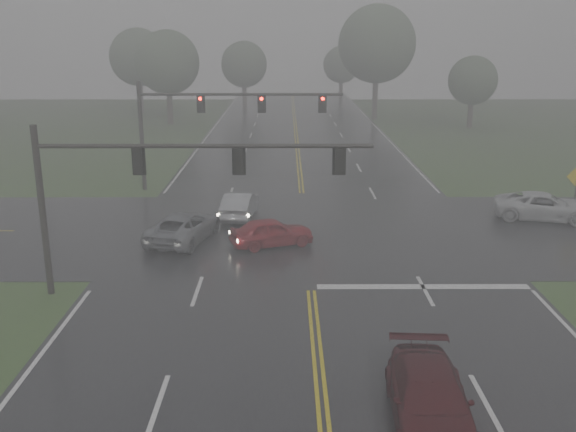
{
  "coord_description": "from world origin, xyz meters",
  "views": [
    {
      "loc": [
        -0.98,
        -9.49,
        9.82
      ],
      "look_at": [
        -0.91,
        16.0,
        2.52
      ],
      "focal_mm": 40.0,
      "sensor_mm": 36.0,
      "label": 1
    }
  ],
  "objects_px": {
    "sedan_red": "(272,246)",
    "signal_gantry_near": "(144,177)",
    "pickup_white": "(543,220)",
    "sedan_silver": "(240,217)",
    "sedan_maroon": "(428,425)",
    "signal_gantry_far": "(204,114)",
    "car_grey": "(184,241)"
  },
  "relations": [
    {
      "from": "sedan_red",
      "to": "signal_gantry_near",
      "type": "distance_m",
      "value": 8.74
    },
    {
      "from": "signal_gantry_near",
      "to": "pickup_white",
      "type": "bearing_deg",
      "value": 27.75
    },
    {
      "from": "sedan_silver",
      "to": "signal_gantry_near",
      "type": "height_order",
      "value": "signal_gantry_near"
    },
    {
      "from": "sedan_silver",
      "to": "pickup_white",
      "type": "xyz_separation_m",
      "value": [
        16.58,
        -0.51,
        0.0
      ]
    },
    {
      "from": "sedan_red",
      "to": "signal_gantry_near",
      "type": "bearing_deg",
      "value": 121.99
    },
    {
      "from": "sedan_maroon",
      "to": "sedan_silver",
      "type": "distance_m",
      "value": 20.48
    },
    {
      "from": "signal_gantry_near",
      "to": "sedan_red",
      "type": "bearing_deg",
      "value": 51.31
    },
    {
      "from": "signal_gantry_near",
      "to": "signal_gantry_far",
      "type": "xyz_separation_m",
      "value": [
        0.12,
        17.31,
        0.24
      ]
    },
    {
      "from": "sedan_maroon",
      "to": "sedan_silver",
      "type": "bearing_deg",
      "value": 111.2
    },
    {
      "from": "signal_gantry_far",
      "to": "pickup_white",
      "type": "bearing_deg",
      "value": -20.32
    },
    {
      "from": "pickup_white",
      "to": "signal_gantry_near",
      "type": "height_order",
      "value": "signal_gantry_near"
    },
    {
      "from": "sedan_red",
      "to": "signal_gantry_far",
      "type": "distance_m",
      "value": 13.32
    },
    {
      "from": "pickup_white",
      "to": "sedan_maroon",
      "type": "bearing_deg",
      "value": 165.74
    },
    {
      "from": "car_grey",
      "to": "signal_gantry_far",
      "type": "xyz_separation_m",
      "value": [
        -0.2,
        10.81,
        4.89
      ]
    },
    {
      "from": "sedan_silver",
      "to": "pickup_white",
      "type": "distance_m",
      "value": 16.59
    },
    {
      "from": "sedan_maroon",
      "to": "signal_gantry_far",
      "type": "relative_size",
      "value": 0.38
    },
    {
      "from": "signal_gantry_near",
      "to": "signal_gantry_far",
      "type": "height_order",
      "value": "signal_gantry_far"
    },
    {
      "from": "signal_gantry_far",
      "to": "signal_gantry_near",
      "type": "bearing_deg",
      "value": -90.39
    },
    {
      "from": "sedan_silver",
      "to": "signal_gantry_far",
      "type": "bearing_deg",
      "value": -62.16
    },
    {
      "from": "signal_gantry_far",
      "to": "sedan_maroon",
      "type": "bearing_deg",
      "value": -71.19
    },
    {
      "from": "sedan_maroon",
      "to": "signal_gantry_near",
      "type": "xyz_separation_m",
      "value": [
        -9.01,
        8.81,
        4.66
      ]
    },
    {
      "from": "signal_gantry_near",
      "to": "signal_gantry_far",
      "type": "distance_m",
      "value": 17.31
    },
    {
      "from": "car_grey",
      "to": "sedan_red",
      "type": "bearing_deg",
      "value": -174.94
    },
    {
      "from": "pickup_white",
      "to": "signal_gantry_near",
      "type": "xyz_separation_m",
      "value": [
        -19.36,
        -10.19,
        4.66
      ]
    },
    {
      "from": "pickup_white",
      "to": "signal_gantry_far",
      "type": "height_order",
      "value": "signal_gantry_far"
    },
    {
      "from": "sedan_maroon",
      "to": "sedan_red",
      "type": "bearing_deg",
      "value": 110.22
    },
    {
      "from": "sedan_red",
      "to": "sedan_silver",
      "type": "bearing_deg",
      "value": 1.26
    },
    {
      "from": "sedan_silver",
      "to": "car_grey",
      "type": "bearing_deg",
      "value": 65.66
    },
    {
      "from": "sedan_red",
      "to": "car_grey",
      "type": "xyz_separation_m",
      "value": [
        -4.3,
        0.73,
        0.0
      ]
    },
    {
      "from": "sedan_maroon",
      "to": "car_grey",
      "type": "distance_m",
      "value": 17.61
    },
    {
      "from": "sedan_silver",
      "to": "pickup_white",
      "type": "bearing_deg",
      "value": -175.78
    },
    {
      "from": "sedan_maroon",
      "to": "sedan_silver",
      "type": "relative_size",
      "value": 1.14
    }
  ]
}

